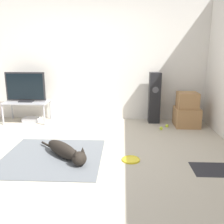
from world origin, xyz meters
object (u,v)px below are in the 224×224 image
(tv, at_px, (25,87))
(tennis_ball_near_speaker, at_px, (161,128))
(frisbee, at_px, (131,160))
(floor_speaker, at_px, (154,98))
(dog, at_px, (66,151))
(tv_stand, at_px, (27,104))
(tennis_ball_by_boxes, at_px, (167,126))
(game_console, at_px, (31,119))
(cardboard_box_lower, at_px, (187,117))
(cardboard_box_upper, at_px, (187,100))

(tv, relative_size, tennis_ball_near_speaker, 12.62)
(frisbee, distance_m, floor_speaker, 2.09)
(dog, height_order, tv_stand, tv_stand)
(frisbee, bearing_deg, tv, 139.49)
(tennis_ball_by_boxes, xyz_separation_m, game_console, (-2.88, 0.29, 0.01))
(tennis_ball_near_speaker, bearing_deg, game_console, 170.53)
(tv, distance_m, game_console, 0.71)
(tennis_ball_by_boxes, bearing_deg, cardboard_box_lower, 15.68)
(frisbee, xyz_separation_m, cardboard_box_upper, (1.17, 1.69, 0.53))
(cardboard_box_lower, height_order, cardboard_box_upper, cardboard_box_upper)
(tennis_ball_near_speaker, bearing_deg, cardboard_box_lower, 27.38)
(game_console, bearing_deg, tennis_ball_near_speaker, -9.47)
(cardboard_box_upper, distance_m, tv_stand, 3.35)
(frisbee, relative_size, cardboard_box_lower, 0.54)
(cardboard_box_lower, relative_size, game_console, 1.42)
(game_console, bearing_deg, cardboard_box_lower, -3.03)
(frisbee, xyz_separation_m, tennis_ball_near_speaker, (0.63, 1.41, 0.02))
(cardboard_box_upper, height_order, game_console, cardboard_box_upper)
(tv_stand, bearing_deg, tennis_ball_near_speaker, -9.05)
(cardboard_box_upper, bearing_deg, tv_stand, 177.24)
(tv_stand, xyz_separation_m, tennis_ball_by_boxes, (2.95, -0.28, -0.36))
(cardboard_box_upper, bearing_deg, game_console, 177.01)
(cardboard_box_lower, distance_m, game_console, 3.29)
(tv, height_order, tennis_ball_by_boxes, tv)
(frisbee, bearing_deg, tv_stand, 139.53)
(tv_stand, height_order, tennis_ball_by_boxes, tv_stand)
(cardboard_box_lower, bearing_deg, dog, -141.44)
(cardboard_box_upper, relative_size, tv_stand, 0.42)
(dog, xyz_separation_m, frisbee, (0.93, -0.01, -0.11))
(floor_speaker, xyz_separation_m, tennis_ball_near_speaker, (0.09, -0.54, -0.50))
(floor_speaker, distance_m, tennis_ball_near_speaker, 0.74)
(dog, height_order, tennis_ball_near_speaker, dog)
(frisbee, height_order, cardboard_box_upper, cardboard_box_upper)
(tv, xyz_separation_m, game_console, (0.07, 0.01, -0.71))
(dog, distance_m, tv_stand, 2.24)
(frisbee, xyz_separation_m, game_console, (-2.11, 1.87, 0.03))
(cardboard_box_upper, bearing_deg, floor_speaker, 158.04)
(dog, relative_size, frisbee, 3.26)
(tv, bearing_deg, cardboard_box_lower, -2.85)
(tv, xyz_separation_m, tennis_ball_near_speaker, (2.81, -0.45, -0.72))
(cardboard_box_upper, height_order, tennis_ball_by_boxes, cardboard_box_upper)
(dog, distance_m, game_console, 2.20)
(dog, relative_size, cardboard_box_upper, 2.15)
(frisbee, height_order, cardboard_box_lower, cardboard_box_lower)
(floor_speaker, height_order, game_console, floor_speaker)
(floor_speaker, xyz_separation_m, tv, (-2.72, -0.09, 0.22))
(floor_speaker, relative_size, tv_stand, 1.15)
(cardboard_box_lower, distance_m, tennis_ball_near_speaker, 0.64)
(cardboard_box_lower, height_order, floor_speaker, floor_speaker)
(floor_speaker, bearing_deg, tennis_ball_by_boxes, -58.30)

